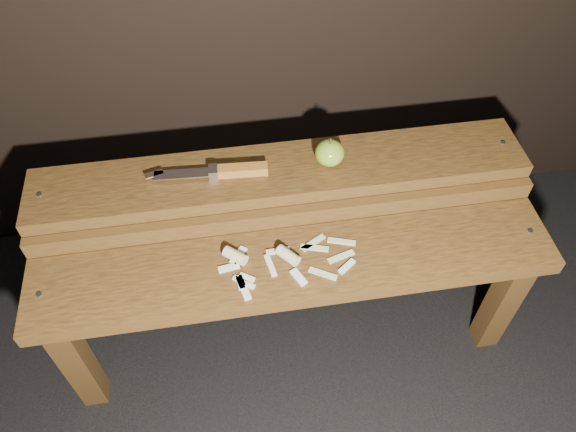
{
  "coord_description": "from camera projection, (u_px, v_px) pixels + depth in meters",
  "views": [
    {
      "loc": [
        -0.13,
        -0.77,
        1.45
      ],
      "look_at": [
        0.0,
        0.06,
        0.45
      ],
      "focal_mm": 35.0,
      "sensor_mm": 36.0,
      "label": 1
    }
  ],
  "objects": [
    {
      "name": "bench_rear_tier",
      "position": [
        281.0,
        193.0,
        1.4
      ],
      "size": [
        1.2,
        0.21,
        0.5
      ],
      "color": "#39240E",
      "rests_on": "ground"
    },
    {
      "name": "apple_scraps",
      "position": [
        271.0,
        260.0,
        1.26
      ],
      "size": [
        0.32,
        0.15,
        0.03
      ],
      "color": "beige",
      "rests_on": "bench_front_tier"
    },
    {
      "name": "apple",
      "position": [
        330.0,
        153.0,
        1.33
      ],
      "size": [
        0.07,
        0.07,
        0.08
      ],
      "color": "olive",
      "rests_on": "bench_rear_tier"
    },
    {
      "name": "knife",
      "position": [
        227.0,
        171.0,
        1.32
      ],
      "size": [
        0.29,
        0.05,
        0.03
      ],
      "color": "#965E21",
      "rests_on": "bench_rear_tier"
    },
    {
      "name": "ground",
      "position": [
        291.0,
        332.0,
        1.62
      ],
      "size": [
        60.0,
        60.0,
        0.0
      ],
      "primitive_type": "plane",
      "color": "black"
    },
    {
      "name": "bench_front_tier",
      "position": [
        296.0,
        282.0,
        1.31
      ],
      "size": [
        1.2,
        0.2,
        0.42
      ],
      "color": "#39240E",
      "rests_on": "ground"
    }
  ]
}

